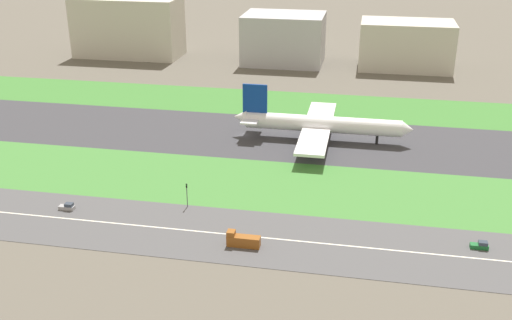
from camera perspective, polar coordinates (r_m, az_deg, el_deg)
name	(u,v)px	position (r m, az deg, el deg)	size (l,w,h in m)	color
ground_plane	(243,135)	(225.73, -1.19, 2.37)	(800.00, 800.00, 0.00)	#5B564C
runway	(243,135)	(225.71, -1.19, 2.38)	(280.00, 46.00, 0.10)	#38383D
grass_median_north	(263,102)	(263.76, 0.65, 5.46)	(280.00, 36.00, 0.10)	#3D7A33
grass_median_south	(216,180)	(188.91, -3.77, -1.92)	(280.00, 36.00, 0.10)	#427F38
highway	(186,230)	(161.60, -6.59, -6.62)	(280.00, 28.00, 0.10)	#4C4C4F
highway_centerline	(186,230)	(161.57, -6.59, -6.60)	(266.00, 0.50, 0.01)	silver
airliner	(318,124)	(219.81, 5.90, 3.40)	(65.00, 56.00, 19.70)	white
truck_0	(242,240)	(152.88, -1.28, -7.61)	(8.40, 2.50, 4.00)	brown
car_3	(67,207)	(178.58, -17.40, -4.25)	(4.40, 1.80, 2.00)	#99999E
car_2	(480,245)	(162.21, 20.42, -7.58)	(4.40, 1.80, 2.00)	#19662D
traffic_light	(187,193)	(171.56, -6.55, -3.16)	(0.36, 0.50, 7.20)	#4C4C51
terminal_building	(128,27)	(353.29, -11.98, 12.19)	(58.71, 26.45, 32.39)	beige
hangar_building	(284,39)	(330.62, 2.64, 11.38)	(42.45, 31.48, 26.17)	#B2B2B7
office_tower	(406,45)	(328.07, 14.00, 10.49)	(47.30, 27.81, 24.39)	beige
fuel_tank_west	(303,33)	(374.79, 4.42, 11.92)	(24.24, 24.24, 15.83)	silver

